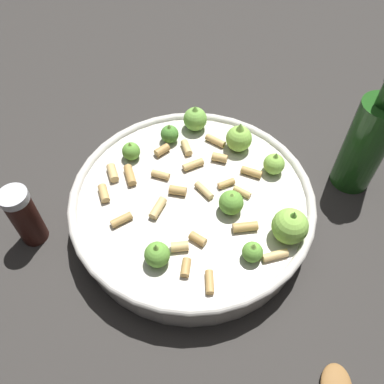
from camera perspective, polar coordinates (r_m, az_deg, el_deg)
The scene contains 4 objects.
ground_plane at distance 0.61m, azimuth 0.00°, elevation -3.70°, with size 2.40×2.40×0.00m, color #2D2B28.
cooking_pan at distance 0.58m, azimuth 0.26°, elevation -1.68°, with size 0.35×0.35×0.11m.
pepper_shaker at distance 0.59m, azimuth -22.89°, elevation -3.25°, with size 0.04×0.04×0.10m.
olive_oil_bottle at distance 0.64m, azimuth 23.79°, elevation 6.51°, with size 0.06×0.06×0.21m.
Camera 1 is at (-0.32, 0.12, 0.50)m, focal length 37.15 mm.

